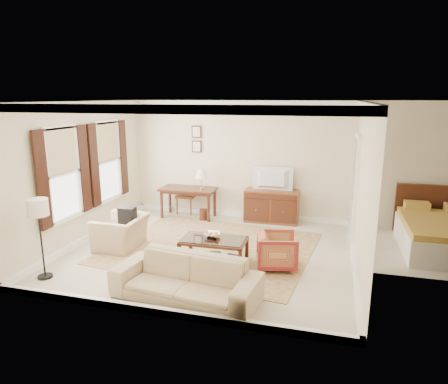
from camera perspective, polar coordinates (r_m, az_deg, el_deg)
The scene contains 21 objects.
room_shell at distance 7.42m, azimuth -2.13°, elevation 9.53°, with size 5.51×5.01×2.91m.
annex_bedroom at distance 8.93m, azimuth 29.39°, elevation -5.52°, with size 3.00×2.70×2.90m.
window_front at distance 8.17m, azimuth -22.03°, elevation 2.40°, with size 0.12×1.56×1.80m, color #CCB284, non-canonical shape.
window_rear at distance 9.47m, azimuth -16.24°, elevation 4.25°, with size 0.12×1.56×1.80m, color #CCB284, non-canonical shape.
doorway at distance 8.79m, azimuth 18.13°, elevation 0.28°, with size 0.10×1.12×2.25m, color white, non-canonical shape.
rug at distance 8.16m, azimuth -1.86°, elevation -7.91°, with size 3.91×3.35×0.01m, color brown.
writing_desk at distance 10.02m, azimuth -5.14°, elevation -0.05°, with size 1.38×0.69×0.76m.
desk_chair at distance 10.43m, azimuth -5.42°, elevation -0.20°, with size 0.45×0.45×1.05m, color brown, non-canonical shape.
desk_lamp at distance 9.82m, azimuth -3.20°, elevation 1.86°, with size 0.32×0.32×0.50m, color silver, non-canonical shape.
framed_prints at distance 10.15m, azimuth -3.94°, elevation 7.57°, with size 0.25×0.04×0.68m, color #3B1B11, non-canonical shape.
sideboard at distance 9.74m, azimuth 6.78°, elevation -2.01°, with size 1.29×0.49×0.79m, color brown.
tv at distance 9.53m, azimuth 6.91°, elevation 2.91°, with size 0.92×0.53×0.12m, color black.
coffee_table at distance 7.27m, azimuth -1.46°, elevation -7.48°, with size 1.18×0.70×0.49m.
fruit_bowl at distance 7.30m, azimuth -1.72°, elevation -6.03°, with size 0.42×0.42×0.10m, color silver.
book_a at distance 7.34m, azimuth -2.22°, elevation -8.87°, with size 0.28×0.04×0.38m, color brown.
book_b at distance 7.28m, azimuth 0.13°, elevation -9.10°, with size 0.28×0.03×0.38m, color brown.
striped_armchair at distance 7.20m, azimuth 7.59°, elevation -8.06°, with size 0.68×0.64×0.70m, color maroon.
club_armchair at distance 8.29m, azimuth -14.49°, elevation -4.85°, with size 1.00×0.65×0.87m, color tan.
backpack at distance 8.23m, azimuth -13.64°, elevation -3.15°, with size 0.32×0.22×0.40m, color black.
sofa at distance 6.09m, azimuth -5.49°, elevation -11.36°, with size 2.21×0.65×0.86m, color tan.
floor_lamp at distance 7.16m, azimuth -25.01°, elevation -2.79°, with size 0.34×0.34×1.37m.
Camera 1 is at (2.21, -7.07, 2.98)m, focal length 32.00 mm.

